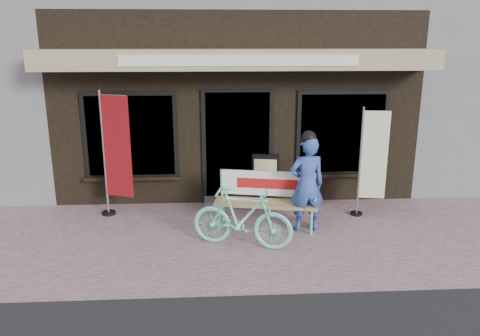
{
  "coord_description": "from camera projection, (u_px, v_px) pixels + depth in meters",
  "views": [
    {
      "loc": [
        -0.46,
        -6.69,
        3.09
      ],
      "look_at": [
        -0.03,
        0.7,
        1.05
      ],
      "focal_mm": 35.0,
      "sensor_mm": 36.0,
      "label": 1
    }
  ],
  "objects": [
    {
      "name": "person",
      "position": [
        307.0,
        182.0,
        7.64
      ],
      "size": [
        0.62,
        0.45,
        1.7
      ],
      "rotation": [
        0.0,
        0.0,
        0.12
      ],
      "color": "#2F4CA1",
      "rests_on": "ground"
    },
    {
      "name": "bicycle",
      "position": [
        242.0,
        218.0,
        7.11
      ],
      "size": [
        1.63,
        0.92,
        0.95
      ],
      "primitive_type": "imported",
      "rotation": [
        0.0,
        0.0,
        1.25
      ],
      "color": "#73E1C7",
      "rests_on": "ground"
    },
    {
      "name": "ground",
      "position": [
        244.0,
        245.0,
        7.28
      ],
      "size": [
        70.0,
        70.0,
        0.0
      ],
      "primitive_type": "plane",
      "color": "#A47D88",
      "rests_on": "ground"
    },
    {
      "name": "nobori_red",
      "position": [
        115.0,
        153.0,
        8.18
      ],
      "size": [
        0.66,
        0.36,
        2.26
      ],
      "rotation": [
        0.0,
        0.0,
        -0.36
      ],
      "color": "gray",
      "rests_on": "ground"
    },
    {
      "name": "bench",
      "position": [
        267.0,
        195.0,
        7.91
      ],
      "size": [
        1.77,
        0.78,
        0.93
      ],
      "rotation": [
        0.0,
        0.0,
        -0.2
      ],
      "color": "#73E1C7",
      "rests_on": "ground"
    },
    {
      "name": "storefront",
      "position": [
        231.0,
        44.0,
        11.26
      ],
      "size": [
        7.0,
        6.77,
        6.0
      ],
      "color": "black",
      "rests_on": "ground"
    },
    {
      "name": "menu_stand",
      "position": [
        265.0,
        180.0,
        8.88
      ],
      "size": [
        0.51,
        0.21,
        1.01
      ],
      "rotation": [
        0.0,
        0.0,
        -0.22
      ],
      "color": "black",
      "rests_on": "ground"
    },
    {
      "name": "nobori_cream",
      "position": [
        372.0,
        161.0,
        8.24
      ],
      "size": [
        0.59,
        0.25,
        1.97
      ],
      "rotation": [
        0.0,
        0.0,
        -0.16
      ],
      "color": "gray",
      "rests_on": "ground"
    }
  ]
}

